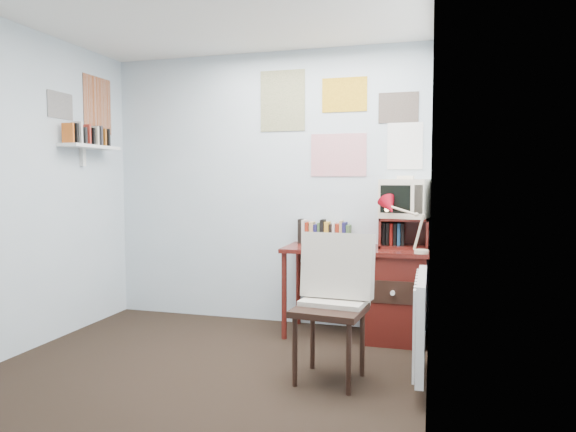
% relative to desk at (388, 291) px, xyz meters
% --- Properties ---
extents(ground, '(3.50, 3.50, 0.00)m').
position_rel_desk_xyz_m(ground, '(-1.17, -1.48, -0.41)').
color(ground, black).
rests_on(ground, ground).
extents(back_wall, '(3.00, 0.02, 2.50)m').
position_rel_desk_xyz_m(back_wall, '(-1.17, 0.27, 0.84)').
color(back_wall, silver).
rests_on(back_wall, ground).
extents(right_wall, '(0.02, 3.50, 2.50)m').
position_rel_desk_xyz_m(right_wall, '(0.33, -1.48, 0.84)').
color(right_wall, silver).
rests_on(right_wall, ground).
extents(desk, '(1.20, 0.55, 0.76)m').
position_rel_desk_xyz_m(desk, '(0.00, 0.00, 0.00)').
color(desk, '#531813').
rests_on(desk, ground).
extents(desk_chair, '(0.53, 0.52, 0.95)m').
position_rel_desk_xyz_m(desk_chair, '(-0.29, -1.03, 0.07)').
color(desk_chair, black).
rests_on(desk_chair, ground).
extents(desk_lamp, '(0.30, 0.27, 0.40)m').
position_rel_desk_xyz_m(desk_lamp, '(0.27, -0.22, 0.55)').
color(desk_lamp, '#B00B1D').
rests_on(desk_lamp, desk).
extents(tv_riser, '(0.40, 0.30, 0.25)m').
position_rel_desk_xyz_m(tv_riser, '(0.12, 0.11, 0.48)').
color(tv_riser, '#531813').
rests_on(tv_riser, desk).
extents(crt_tv, '(0.42, 0.40, 0.35)m').
position_rel_desk_xyz_m(crt_tv, '(0.12, 0.13, 0.78)').
color(crt_tv, '#EFE3C8').
rests_on(crt_tv, tv_riser).
extents(book_row, '(0.60, 0.14, 0.22)m').
position_rel_desk_xyz_m(book_row, '(-0.51, 0.18, 0.46)').
color(book_row, '#531813').
rests_on(book_row, desk).
extents(radiator, '(0.09, 0.80, 0.60)m').
position_rel_desk_xyz_m(radiator, '(0.29, -0.93, 0.01)').
color(radiator, white).
rests_on(radiator, right_wall).
extents(wall_shelf, '(0.20, 0.62, 0.24)m').
position_rel_desk_xyz_m(wall_shelf, '(-2.57, -0.38, 1.21)').
color(wall_shelf, white).
rests_on(wall_shelf, left_wall).
extents(posters_back, '(1.20, 0.01, 0.90)m').
position_rel_desk_xyz_m(posters_back, '(-0.47, 0.26, 1.44)').
color(posters_back, white).
rests_on(posters_back, back_wall).
extents(posters_left, '(0.01, 0.70, 0.60)m').
position_rel_desk_xyz_m(posters_left, '(-2.67, -0.38, 1.59)').
color(posters_left, white).
rests_on(posters_left, left_wall).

